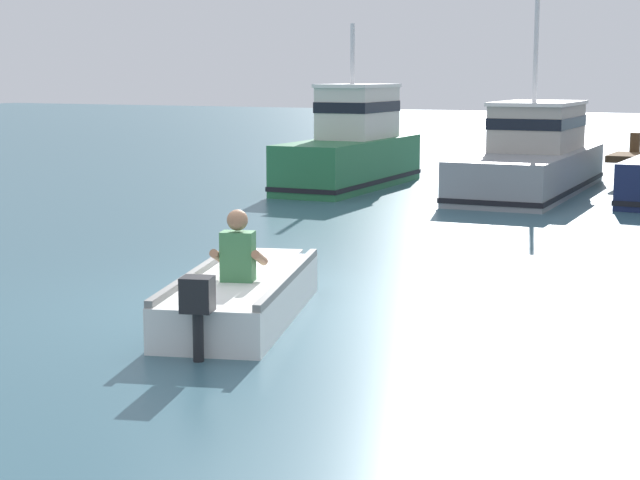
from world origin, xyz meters
TOP-DOWN VIEW (x-y plane):
  - ground_plane at (0.00, 0.00)m, footprint 120.00×120.00m
  - rowboat_with_person at (0.14, -0.48)m, footprint 1.97×3.66m
  - moored_boat_green at (-4.18, 11.53)m, footprint 1.79×5.27m
  - moored_boat_grey at (-0.24, 12.40)m, footprint 2.31×6.74m

SIDE VIEW (x-z plane):
  - ground_plane at x=0.00m, z-range 0.00..0.00m
  - rowboat_with_person at x=0.14m, z-range -0.34..0.85m
  - moored_boat_grey at x=-0.24m, z-range -1.34..2.81m
  - moored_boat_green at x=-4.18m, z-range -0.97..2.72m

